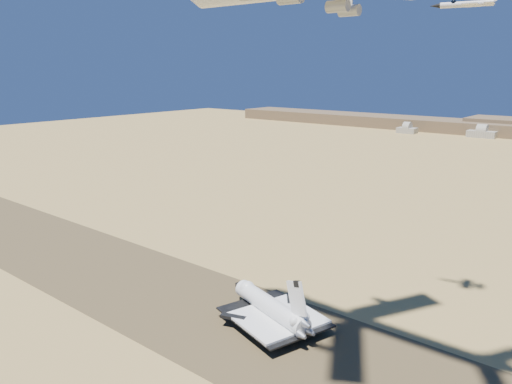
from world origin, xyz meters
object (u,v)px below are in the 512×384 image
Objects in this scene: crew_a at (261,341)px; chase_jet_d at (465,4)px; shuttle at (270,308)px; crew_b at (275,343)px; crew_c at (265,342)px.

crew_a is 0.11× the size of chase_jet_d.
crew_b is (8.81, -8.91, -4.01)m from shuttle.
crew_c is (0.88, 0.33, -0.07)m from crew_a.
shuttle is at bearing 28.45° from crew_b.
shuttle is 20.22× the size of crew_b.
crew_b is 0.12× the size of chase_jet_d.
crew_a is at bearing 98.09° from crew_b.
crew_a is at bearing -137.38° from chase_jet_d.
crew_c is 103.85m from chase_jet_d.
crew_c is at bearing 99.23° from crew_b.
shuttle is 13.16m from crew_b.
crew_a is 0.95m from crew_c.
crew_c is at bearing -42.44° from shuttle.
shuttle reaches higher than crew_a.
crew_a reaches higher than crew_c.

